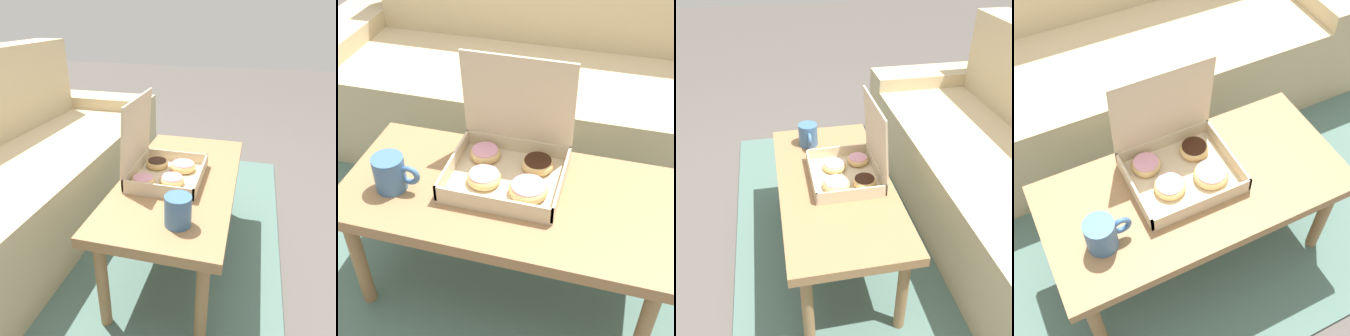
% 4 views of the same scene
% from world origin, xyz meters
% --- Properties ---
extents(ground_plane, '(12.00, 12.00, 0.00)m').
position_xyz_m(ground_plane, '(0.00, 0.00, 0.00)').
color(ground_plane, '#514C47').
extents(area_rug, '(2.44, 1.78, 0.01)m').
position_xyz_m(area_rug, '(0.00, 0.30, 0.01)').
color(area_rug, '#4C6B60').
rests_on(area_rug, ground_plane).
extents(couch, '(2.32, 0.78, 0.92)m').
position_xyz_m(couch, '(0.00, 0.79, 0.31)').
color(couch, tan).
rests_on(couch, ground_plane).
extents(coffee_table, '(1.00, 0.48, 0.44)m').
position_xyz_m(coffee_table, '(0.00, -0.11, 0.39)').
color(coffee_table, '#997047').
rests_on(coffee_table, ground_plane).
extents(pastry_box, '(0.34, 0.29, 0.35)m').
position_xyz_m(pastry_box, '(-0.02, -0.03, 0.50)').
color(pastry_box, beige).
rests_on(pastry_box, coffee_table).
extents(coffee_mug, '(0.14, 0.09, 0.11)m').
position_xyz_m(coffee_mug, '(-0.33, -0.18, 0.50)').
color(coffee_mug, '#3D6693').
rests_on(coffee_mug, coffee_table).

